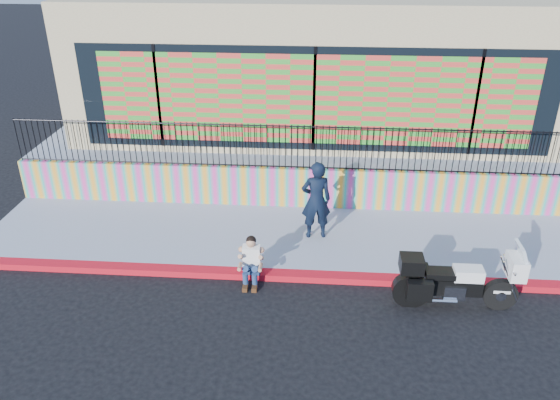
{
  "coord_description": "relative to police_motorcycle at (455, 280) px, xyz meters",
  "views": [
    {
      "loc": [
        0.14,
        -9.98,
        6.99
      ],
      "look_at": [
        -0.69,
        1.2,
        1.33
      ],
      "focal_mm": 35.0,
      "sensor_mm": 36.0,
      "label": 1
    }
  ],
  "objects": [
    {
      "name": "sidewalk",
      "position": [
        -2.97,
        2.38,
        -0.57
      ],
      "size": [
        16.0,
        3.0,
        0.15
      ],
      "primitive_type": "cube",
      "color": "#939DB1",
      "rests_on": "ground"
    },
    {
      "name": "elevated_platform",
      "position": [
        -2.97,
        9.08,
        -0.02
      ],
      "size": [
        16.0,
        10.0,
        1.25
      ],
      "primitive_type": "cube",
      "color": "#939DB1",
      "rests_on": "ground"
    },
    {
      "name": "metal_fence",
      "position": [
        -2.97,
        3.98,
        1.21
      ],
      "size": [
        15.8,
        0.04,
        1.2
      ],
      "primitive_type": null,
      "color": "black",
      "rests_on": "mural_wall"
    },
    {
      "name": "police_motorcycle",
      "position": [
        0.0,
        0.0,
        0.0
      ],
      "size": [
        2.47,
        0.81,
        1.53
      ],
      "color": "black",
      "rests_on": "ground"
    },
    {
      "name": "red_curb",
      "position": [
        -2.97,
        0.73,
        -0.57
      ],
      "size": [
        16.0,
        0.3,
        0.15
      ],
      "primitive_type": "cube",
      "color": "red",
      "rests_on": "ground"
    },
    {
      "name": "ground",
      "position": [
        -2.97,
        0.73,
        -0.64
      ],
      "size": [
        90.0,
        90.0,
        0.0
      ],
      "primitive_type": "plane",
      "color": "black",
      "rests_on": "ground"
    },
    {
      "name": "seated_man",
      "position": [
        -4.18,
        0.53,
        -0.19
      ],
      "size": [
        0.54,
        0.71,
        1.06
      ],
      "color": "navy",
      "rests_on": "ground"
    },
    {
      "name": "police_officer",
      "position": [
        -2.82,
        2.38,
        0.49
      ],
      "size": [
        0.78,
        0.58,
        1.97
      ],
      "primitive_type": "imported",
      "rotation": [
        0.0,
        0.0,
        3.3
      ],
      "color": "black",
      "rests_on": "sidewalk"
    },
    {
      "name": "mural_wall",
      "position": [
        -2.97,
        3.98,
        0.06
      ],
      "size": [
        16.0,
        0.2,
        1.1
      ],
      "primitive_type": "cube",
      "color": "#E63C9C",
      "rests_on": "sidewalk"
    },
    {
      "name": "storefront_building",
      "position": [
        -2.97,
        8.87,
        2.61
      ],
      "size": [
        14.0,
        8.06,
        4.0
      ],
      "color": "tan",
      "rests_on": "elevated_platform"
    }
  ]
}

